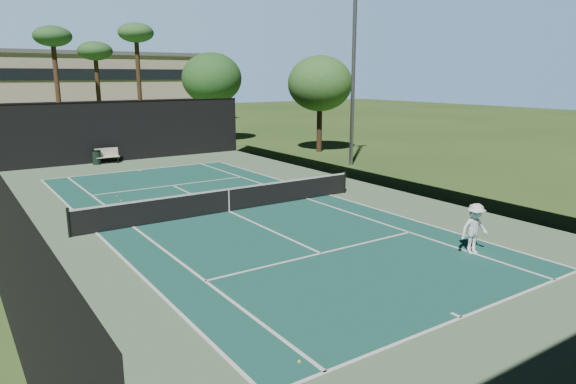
{
  "coord_description": "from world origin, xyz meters",
  "views": [
    {
      "loc": [
        -9.74,
        -18.9,
        5.65
      ],
      "look_at": [
        1.0,
        -3.0,
        1.3
      ],
      "focal_mm": 32.0,
      "sensor_mm": 36.0,
      "label": 1
    }
  ],
  "objects_px": {
    "player": "(475,229)",
    "tennis_ball_d": "(117,196)",
    "tennis_ball_b": "(121,201)",
    "tennis_ball_c": "(253,187)",
    "park_bench": "(107,155)",
    "tennis_net": "(229,199)",
    "tennis_ball_a": "(299,362)",
    "trash_bin": "(97,157)"
  },
  "relations": [
    {
      "from": "player",
      "to": "tennis_ball_c",
      "type": "height_order",
      "value": "player"
    },
    {
      "from": "tennis_net",
      "to": "tennis_ball_d",
      "type": "xyz_separation_m",
      "value": [
        -3.17,
        5.45,
        -0.53
      ]
    },
    {
      "from": "tennis_net",
      "to": "tennis_ball_b",
      "type": "xyz_separation_m",
      "value": [
        -3.26,
        4.44,
        -0.52
      ]
    },
    {
      "from": "player",
      "to": "tennis_ball_b",
      "type": "xyz_separation_m",
      "value": [
        -7.43,
        13.55,
        -0.79
      ]
    },
    {
      "from": "trash_bin",
      "to": "park_bench",
      "type": "bearing_deg",
      "value": 3.1
    },
    {
      "from": "park_bench",
      "to": "tennis_net",
      "type": "bearing_deg",
      "value": -86.66
    },
    {
      "from": "tennis_ball_b",
      "to": "tennis_ball_c",
      "type": "xyz_separation_m",
      "value": [
        6.51,
        -0.88,
        -0.0
      ]
    },
    {
      "from": "tennis_net",
      "to": "tennis_ball_d",
      "type": "distance_m",
      "value": 6.32
    },
    {
      "from": "player",
      "to": "tennis_ball_d",
      "type": "bearing_deg",
      "value": 127.54
    },
    {
      "from": "tennis_ball_b",
      "to": "tennis_ball_c",
      "type": "bearing_deg",
      "value": -7.66
    },
    {
      "from": "trash_bin",
      "to": "tennis_ball_d",
      "type": "bearing_deg",
      "value": -99.04
    },
    {
      "from": "tennis_ball_a",
      "to": "trash_bin",
      "type": "bearing_deg",
      "value": 84.1
    },
    {
      "from": "tennis_ball_c",
      "to": "trash_bin",
      "type": "bearing_deg",
      "value": 112.13
    },
    {
      "from": "tennis_net",
      "to": "player",
      "type": "bearing_deg",
      "value": -65.44
    },
    {
      "from": "tennis_ball_b",
      "to": "trash_bin",
      "type": "relative_size",
      "value": 0.08
    },
    {
      "from": "tennis_ball_a",
      "to": "tennis_ball_c",
      "type": "bearing_deg",
      "value": 62.97
    },
    {
      "from": "tennis_net",
      "to": "tennis_ball_c",
      "type": "height_order",
      "value": "tennis_net"
    },
    {
      "from": "tennis_net",
      "to": "tennis_ball_c",
      "type": "distance_m",
      "value": 4.85
    },
    {
      "from": "tennis_net",
      "to": "tennis_ball_d",
      "type": "bearing_deg",
      "value": 120.2
    },
    {
      "from": "tennis_net",
      "to": "park_bench",
      "type": "relative_size",
      "value": 8.6
    },
    {
      "from": "player",
      "to": "tennis_ball_d",
      "type": "xyz_separation_m",
      "value": [
        -7.33,
        14.55,
        -0.8
      ]
    },
    {
      "from": "tennis_ball_c",
      "to": "tennis_ball_d",
      "type": "bearing_deg",
      "value": 163.7
    },
    {
      "from": "tennis_ball_a",
      "to": "tennis_net",
      "type": "bearing_deg",
      "value": 68.99
    },
    {
      "from": "park_bench",
      "to": "tennis_ball_c",
      "type": "bearing_deg",
      "value": -70.79
    },
    {
      "from": "player",
      "to": "tennis_ball_d",
      "type": "relative_size",
      "value": 26.95
    },
    {
      "from": "tennis_ball_a",
      "to": "player",
      "type": "bearing_deg",
      "value": 14.55
    },
    {
      "from": "tennis_ball_b",
      "to": "park_bench",
      "type": "height_order",
      "value": "park_bench"
    },
    {
      "from": "tennis_net",
      "to": "park_bench",
      "type": "bearing_deg",
      "value": 93.34
    },
    {
      "from": "player",
      "to": "park_bench",
      "type": "height_order",
      "value": "player"
    },
    {
      "from": "player",
      "to": "trash_bin",
      "type": "distance_m",
      "value": 25.21
    },
    {
      "from": "tennis_ball_a",
      "to": "trash_bin",
      "type": "distance_m",
      "value": 26.9
    },
    {
      "from": "tennis_ball_d",
      "to": "trash_bin",
      "type": "relative_size",
      "value": 0.07
    },
    {
      "from": "tennis_net",
      "to": "player",
      "type": "height_order",
      "value": "player"
    },
    {
      "from": "tennis_ball_b",
      "to": "park_bench",
      "type": "relative_size",
      "value": 0.05
    },
    {
      "from": "park_bench",
      "to": "trash_bin",
      "type": "distance_m",
      "value": 0.68
    },
    {
      "from": "tennis_ball_c",
      "to": "tennis_ball_d",
      "type": "relative_size",
      "value": 1.19
    },
    {
      "from": "tennis_net",
      "to": "tennis_ball_a",
      "type": "relative_size",
      "value": 178.85
    },
    {
      "from": "park_bench",
      "to": "tennis_ball_b",
      "type": "bearing_deg",
      "value": -102.08
    },
    {
      "from": "player",
      "to": "tennis_ball_d",
      "type": "height_order",
      "value": "player"
    },
    {
      "from": "tennis_net",
      "to": "tennis_ball_d",
      "type": "relative_size",
      "value": 208.98
    },
    {
      "from": "park_bench",
      "to": "trash_bin",
      "type": "relative_size",
      "value": 1.59
    },
    {
      "from": "player",
      "to": "tennis_ball_c",
      "type": "bearing_deg",
      "value": 104.92
    }
  ]
}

